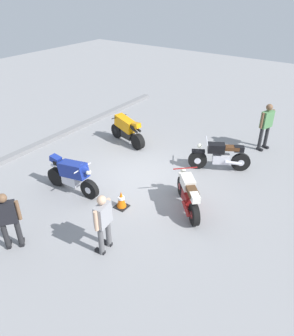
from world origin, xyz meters
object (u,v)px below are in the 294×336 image
object	(u,v)px
motorcycle_black_cruiser	(220,156)
person_in_green_shirt	(266,124)
motorcycle_blue_sportbike	(72,175)
traffic_cone	(121,200)
motorcycle_cream_vintage	(188,194)
motorcycle_orange_sportbike	(127,129)
person_in_gray_shirt	(103,221)
person_in_black_shirt	(8,218)

from	to	relation	value
motorcycle_black_cruiser	person_in_green_shirt	distance (m)	2.57
motorcycle_blue_sportbike	traffic_cone	xyz separation A→B (m)	(0.22, -1.72, -0.33)
motorcycle_blue_sportbike	person_in_green_shirt	world-z (taller)	person_in_green_shirt
motorcycle_black_cruiser	motorcycle_cream_vintage	bearing A→B (deg)	64.47
motorcycle_black_cruiser	motorcycle_orange_sportbike	xyz separation A→B (m)	(-0.18, 3.86, 0.07)
motorcycle_blue_sportbike	motorcycle_cream_vintage	world-z (taller)	motorcycle_blue_sportbike
person_in_green_shirt	person_in_gray_shirt	bearing A→B (deg)	-80.15
motorcycle_blue_sportbike	motorcycle_orange_sportbike	xyz separation A→B (m)	(3.60, 0.74, 0.00)
motorcycle_black_cruiser	person_in_gray_shirt	size ratio (longest dim) A/B	1.18
motorcycle_blue_sportbike	person_in_black_shirt	world-z (taller)	person_in_black_shirt
person_in_gray_shirt	person_in_black_shirt	bearing A→B (deg)	24.90
motorcycle_cream_vintage	person_in_green_shirt	xyz separation A→B (m)	(4.96, -0.52, 0.55)
motorcycle_blue_sportbike	person_in_black_shirt	xyz separation A→B (m)	(-2.52, -0.58, 0.28)
motorcycle_blue_sportbike	traffic_cone	size ratio (longest dim) A/B	3.69
motorcycle_orange_sportbike	person_in_green_shirt	size ratio (longest dim) A/B	1.08
person_in_green_shirt	person_in_gray_shirt	xyz separation A→B (m)	(-7.51, 1.37, -0.15)
person_in_green_shirt	person_in_gray_shirt	distance (m)	7.64
motorcycle_cream_vintage	person_in_black_shirt	bearing A→B (deg)	100.72
motorcycle_blue_sportbike	motorcycle_orange_sportbike	world-z (taller)	same
person_in_gray_shirt	motorcycle_orange_sportbike	bearing A→B (deg)	-64.70
motorcycle_orange_sportbike	motorcycle_cream_vintage	distance (m)	4.68
person_in_green_shirt	motorcycle_black_cruiser	bearing A→B (deg)	-86.04
person_in_black_shirt	person_in_green_shirt	distance (m)	9.31
motorcycle_orange_sportbike	motorcycle_cream_vintage	bearing A→B (deg)	164.08
person_in_gray_shirt	motorcycle_cream_vintage	bearing A→B (deg)	-116.03
motorcycle_black_cruiser	motorcycle_cream_vintage	distance (m)	2.54
person_in_green_shirt	traffic_cone	xyz separation A→B (m)	(-5.99, 2.10, -0.78)
motorcycle_orange_sportbike	traffic_cone	world-z (taller)	motorcycle_orange_sportbike
person_in_black_shirt	person_in_green_shirt	world-z (taller)	person_in_green_shirt
motorcycle_blue_sportbike	person_in_gray_shirt	size ratio (longest dim) A/B	1.23
motorcycle_blue_sportbike	traffic_cone	bearing A→B (deg)	4.22
motorcycle_cream_vintage	traffic_cone	world-z (taller)	motorcycle_cream_vintage
motorcycle_cream_vintage	person_in_gray_shirt	size ratio (longest dim) A/B	0.96
person_in_green_shirt	traffic_cone	world-z (taller)	person_in_green_shirt
motorcycle_black_cruiser	traffic_cone	size ratio (longest dim) A/B	3.54
motorcycle_blue_sportbike	person_in_gray_shirt	distance (m)	2.80
motorcycle_black_cruiser	person_in_green_shirt	size ratio (longest dim) A/B	1.05
person_in_black_shirt	person_in_gray_shirt	bearing A→B (deg)	-106.94
motorcycle_blue_sportbike	traffic_cone	distance (m)	1.76
person_in_gray_shirt	motorcycle_black_cruiser	bearing A→B (deg)	-105.18
motorcycle_blue_sportbike	person_in_green_shirt	size ratio (longest dim) A/B	1.10
person_in_black_shirt	person_in_gray_shirt	distance (m)	2.23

